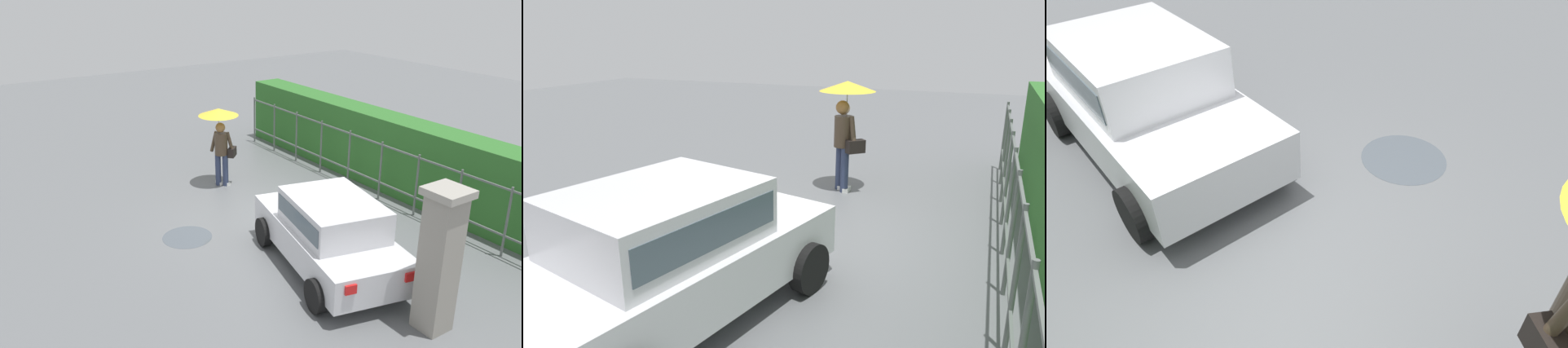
% 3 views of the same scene
% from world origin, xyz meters
% --- Properties ---
extents(ground_plane, '(40.00, 40.00, 0.00)m').
position_xyz_m(ground_plane, '(0.00, 0.00, 0.00)').
color(ground_plane, slate).
extents(car, '(3.98, 2.52, 1.48)m').
position_xyz_m(car, '(2.35, -0.16, 0.80)').
color(car, silver).
rests_on(car, ground).
extents(pedestrian, '(1.04, 1.04, 2.06)m').
position_xyz_m(pedestrian, '(-2.57, 0.25, 1.54)').
color(pedestrian, '#2D3856').
rests_on(pedestrian, ground).
extents(fence_section, '(10.40, 0.05, 1.50)m').
position_xyz_m(fence_section, '(-0.12, 3.04, 0.82)').
color(fence_section, '#59605B').
rests_on(fence_section, ground).
extents(puddle_near, '(1.07, 1.07, 0.00)m').
position_xyz_m(puddle_near, '(-0.30, -1.88, 0.00)').
color(puddle_near, '#4C545B').
rests_on(puddle_near, ground).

